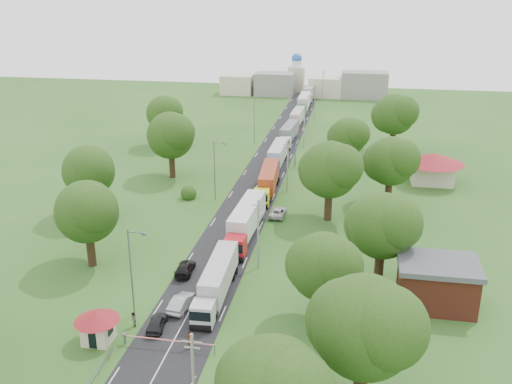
% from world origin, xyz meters
% --- Properties ---
extents(ground, '(260.00, 260.00, 0.00)m').
position_xyz_m(ground, '(0.00, 0.00, 0.00)').
color(ground, '#28501A').
rests_on(ground, ground).
extents(road, '(8.00, 200.00, 0.04)m').
position_xyz_m(road, '(0.00, 20.00, 0.00)').
color(road, black).
rests_on(road, ground).
extents(boom_barrier, '(9.22, 0.35, 1.18)m').
position_xyz_m(boom_barrier, '(-1.36, -25.00, 0.89)').
color(boom_barrier, slate).
rests_on(boom_barrier, ground).
extents(guard_booth, '(4.40, 4.40, 3.45)m').
position_xyz_m(guard_booth, '(-7.20, -25.00, 2.16)').
color(guard_booth, beige).
rests_on(guard_booth, ground).
extents(info_sign, '(0.12, 3.10, 4.10)m').
position_xyz_m(info_sign, '(5.20, 35.00, 3.00)').
color(info_sign, slate).
rests_on(info_sign, ground).
extents(pole_0, '(1.60, 0.24, 9.00)m').
position_xyz_m(pole_0, '(5.50, -35.00, 4.68)').
color(pole_0, gray).
rests_on(pole_0, ground).
extents(pole_1, '(1.60, 0.24, 9.00)m').
position_xyz_m(pole_1, '(5.50, -7.00, 4.68)').
color(pole_1, gray).
rests_on(pole_1, ground).
extents(pole_2, '(1.60, 0.24, 9.00)m').
position_xyz_m(pole_2, '(5.50, 21.00, 4.68)').
color(pole_2, gray).
rests_on(pole_2, ground).
extents(pole_3, '(1.60, 0.24, 9.00)m').
position_xyz_m(pole_3, '(5.50, 49.00, 4.68)').
color(pole_3, gray).
rests_on(pole_3, ground).
extents(pole_4, '(1.60, 0.24, 9.00)m').
position_xyz_m(pole_4, '(5.50, 77.00, 4.68)').
color(pole_4, gray).
rests_on(pole_4, ground).
extents(pole_5, '(1.60, 0.24, 9.00)m').
position_xyz_m(pole_5, '(5.50, 105.00, 4.68)').
color(pole_5, gray).
rests_on(pole_5, ground).
extents(lamp_0, '(2.03, 0.22, 10.00)m').
position_xyz_m(lamp_0, '(-5.35, -20.00, 5.55)').
color(lamp_0, slate).
rests_on(lamp_0, ground).
extents(lamp_1, '(2.03, 0.22, 10.00)m').
position_xyz_m(lamp_1, '(-5.35, 15.00, 5.55)').
color(lamp_1, slate).
rests_on(lamp_1, ground).
extents(lamp_2, '(2.03, 0.22, 10.00)m').
position_xyz_m(lamp_2, '(-5.35, 50.00, 5.55)').
color(lamp_2, slate).
rests_on(lamp_2, ground).
extents(tree_1, '(9.60, 9.60, 12.05)m').
position_xyz_m(tree_1, '(17.99, -29.83, 7.85)').
color(tree_1, '#382616').
rests_on(tree_1, ground).
extents(tree_2, '(8.00, 8.00, 10.10)m').
position_xyz_m(tree_2, '(13.99, -17.86, 6.60)').
color(tree_2, '#382616').
rests_on(tree_2, ground).
extents(tree_3, '(8.80, 8.80, 11.07)m').
position_xyz_m(tree_3, '(19.99, -7.84, 7.22)').
color(tree_3, '#382616').
rests_on(tree_3, ground).
extents(tree_4, '(9.60, 9.60, 12.05)m').
position_xyz_m(tree_4, '(12.99, 10.17, 7.85)').
color(tree_4, '#382616').
rests_on(tree_4, ground).
extents(tree_5, '(8.80, 8.80, 11.07)m').
position_xyz_m(tree_5, '(21.99, 18.16, 7.22)').
color(tree_5, '#382616').
rests_on(tree_5, ground).
extents(tree_6, '(8.00, 8.00, 10.10)m').
position_xyz_m(tree_6, '(14.99, 35.14, 6.60)').
color(tree_6, '#382616').
rests_on(tree_6, ground).
extents(tree_7, '(9.60, 9.60, 12.05)m').
position_xyz_m(tree_7, '(23.99, 50.17, 7.85)').
color(tree_7, '#382616').
rests_on(tree_7, ground).
extents(tree_10, '(8.80, 8.80, 11.07)m').
position_xyz_m(tree_10, '(-15.01, -9.84, 7.22)').
color(tree_10, '#382616').
rests_on(tree_10, ground).
extents(tree_11, '(8.80, 8.80, 11.07)m').
position_xyz_m(tree_11, '(-22.01, 5.16, 7.22)').
color(tree_11, '#382616').
rests_on(tree_11, ground).
extents(tree_12, '(9.60, 9.60, 12.05)m').
position_xyz_m(tree_12, '(-16.01, 25.17, 7.85)').
color(tree_12, '#382616').
rests_on(tree_12, ground).
extents(tree_13, '(8.80, 8.80, 11.07)m').
position_xyz_m(tree_13, '(-24.01, 45.16, 7.22)').
color(tree_13, '#382616').
rests_on(tree_13, ground).
extents(house_brick, '(8.60, 6.60, 5.20)m').
position_xyz_m(house_brick, '(26.00, -12.00, 2.65)').
color(house_brick, maroon).
rests_on(house_brick, ground).
extents(house_cream, '(10.08, 10.08, 5.80)m').
position_xyz_m(house_cream, '(30.00, 30.00, 3.64)').
color(house_cream, beige).
rests_on(house_cream, ground).
extents(distant_town, '(52.00, 8.00, 8.00)m').
position_xyz_m(distant_town, '(0.68, 110.00, 3.49)').
color(distant_town, gray).
rests_on(distant_town, ground).
extents(church, '(5.00, 5.00, 12.30)m').
position_xyz_m(church, '(-4.00, 118.00, 5.39)').
color(church, beige).
rests_on(church, ground).
extents(truck_0, '(2.78, 13.97, 3.86)m').
position_xyz_m(truck_0, '(2.19, -14.61, 2.05)').
color(truck_0, silver).
rests_on(truck_0, ground).
extents(truck_1, '(3.15, 15.74, 4.35)m').
position_xyz_m(truck_1, '(2.18, 1.74, 2.31)').
color(truck_1, '#AD131C').
rests_on(truck_1, ground).
extents(truck_2, '(3.26, 14.73, 4.07)m').
position_xyz_m(truck_2, '(2.38, 19.72, 2.16)').
color(truck_2, yellow).
rests_on(truck_2, ground).
extents(truck_3, '(2.50, 14.47, 4.01)m').
position_xyz_m(truck_3, '(1.74, 35.14, 2.13)').
color(truck_3, '#1C37AA').
rests_on(truck_3, ground).
extents(truck_4, '(3.01, 13.88, 3.83)m').
position_xyz_m(truck_4, '(1.70, 53.09, 2.03)').
color(truck_4, '#BDBDBD').
rests_on(truck_4, ground).
extents(truck_5, '(2.68, 13.53, 3.74)m').
position_xyz_m(truck_5, '(1.72, 69.23, 1.99)').
color(truck_5, red).
rests_on(truck_5, ground).
extents(truck_6, '(2.70, 15.45, 4.28)m').
position_xyz_m(truck_6, '(1.62, 87.26, 2.27)').
color(truck_6, '#215932').
rests_on(truck_6, ground).
extents(truck_7, '(3.22, 14.34, 3.96)m').
position_xyz_m(truck_7, '(1.72, 104.51, 2.10)').
color(truck_7, '#A9A9A9').
rests_on(truck_7, ground).
extents(car_lane_front, '(1.98, 4.08, 1.34)m').
position_xyz_m(car_lane_front, '(-2.33, -21.88, 0.67)').
color(car_lane_front, black).
rests_on(car_lane_front, ground).
extents(car_lane_mid, '(2.11, 4.70, 1.50)m').
position_xyz_m(car_lane_mid, '(-1.00, -17.76, 0.75)').
color(car_lane_mid, '#9D9EA5').
rests_on(car_lane_mid, ground).
extents(car_lane_rear, '(2.24, 4.82, 1.36)m').
position_xyz_m(car_lane_rear, '(-3.00, -9.96, 0.68)').
color(car_lane_rear, black).
rests_on(car_lane_rear, ground).
extents(car_verge_near, '(2.41, 4.89, 1.33)m').
position_xyz_m(car_verge_near, '(5.50, 10.03, 0.67)').
color(car_verge_near, '#BDBDBD').
rests_on(car_verge_near, ground).
extents(car_verge_far, '(2.12, 4.24, 1.39)m').
position_xyz_m(car_verge_far, '(8.00, 33.81, 0.69)').
color(car_verge_far, slate).
rests_on(car_verge_far, ground).
extents(pedestrian_near, '(0.80, 0.77, 1.84)m').
position_xyz_m(pedestrian_near, '(2.00, -24.50, 0.92)').
color(pedestrian_near, gray).
rests_on(pedestrian_near, ground).
extents(pedestrian_booth, '(0.86, 0.95, 1.61)m').
position_xyz_m(pedestrian_booth, '(-4.80, -22.00, 0.81)').
color(pedestrian_booth, gray).
rests_on(pedestrian_booth, ground).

